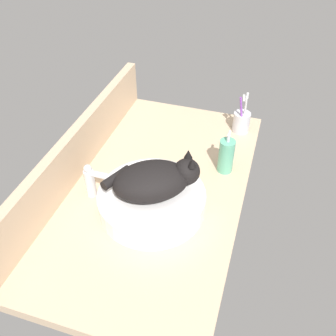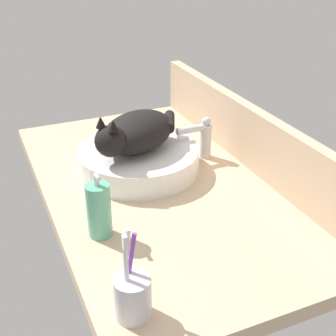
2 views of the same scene
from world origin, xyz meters
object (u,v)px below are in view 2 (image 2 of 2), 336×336
at_px(sink_basin, 139,159).
at_px(faucet, 203,136).
at_px(cat, 135,133).
at_px(soap_dispenser, 99,210).
at_px(toothbrush_cup, 132,296).

distance_m(sink_basin, faucet, 0.22).
bearing_deg(faucet, sink_basin, -89.85).
distance_m(cat, soap_dispenser, 0.33).
distance_m(cat, toothbrush_cup, 0.58).
xyz_separation_m(faucet, toothbrush_cup, (0.55, -0.43, -0.03)).
xyz_separation_m(sink_basin, faucet, (-0.00, 0.21, 0.04)).
bearing_deg(cat, toothbrush_cup, -20.72).
distance_m(sink_basin, toothbrush_cup, 0.59).
relative_size(sink_basin, soap_dispenser, 2.14).
height_order(cat, faucet, cat).
relative_size(cat, soap_dispenser, 1.78).
bearing_deg(sink_basin, soap_dispenser, -36.33).
relative_size(sink_basin, cat, 1.20).
xyz_separation_m(sink_basin, toothbrush_cup, (0.55, -0.22, 0.01)).
bearing_deg(soap_dispenser, faucet, 123.25).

